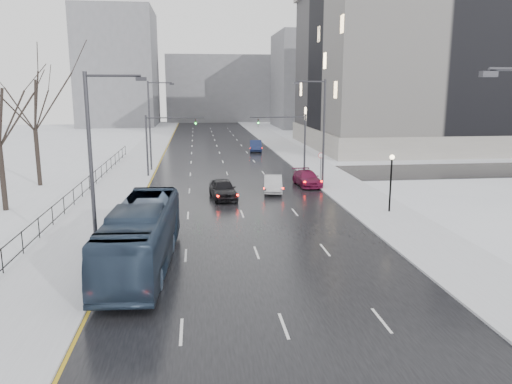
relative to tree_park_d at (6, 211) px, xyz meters
name	(u,v)px	position (x,y,z in m)	size (l,w,h in m)	color
road	(222,160)	(17.80, 26.00, 0.02)	(16.00, 150.00, 0.04)	black
cross_road	(228,175)	(17.80, 14.00, 0.02)	(130.00, 10.00, 0.04)	black
sidewalk_left	(140,161)	(7.30, 26.00, 0.08)	(5.00, 150.00, 0.16)	silver
sidewalk_right	(301,158)	(28.30, 26.00, 0.08)	(5.00, 150.00, 0.16)	silver
park_strip	(64,162)	(-2.20, 26.00, 0.06)	(14.00, 150.00, 0.12)	white
tree_park_d	(6,211)	(0.00, 0.00, 0.00)	(8.75, 8.75, 12.50)	black
tree_park_e	(40,186)	(-0.40, 10.00, 0.00)	(9.45, 9.45, 13.50)	black
iron_fence	(56,211)	(4.80, -4.00, 0.91)	(0.06, 70.00, 1.30)	black
streetlight_r_mid	(321,128)	(25.97, 6.00, 5.62)	(2.95, 0.25, 10.00)	#2D2D33
streetlight_l_near	(96,163)	(9.63, -14.00, 5.62)	(2.95, 0.25, 10.00)	#2D2D33
streetlight_l_far	(152,121)	(9.63, 18.00, 5.62)	(2.95, 0.25, 10.00)	#2D2D33
lamppost_r_mid	(391,175)	(28.80, -4.00, 2.94)	(0.36, 0.36, 4.28)	black
mast_signal_right	(295,137)	(25.13, 14.00, 4.11)	(6.10, 0.33, 6.50)	#2D2D33
mast_signal_left	(157,138)	(10.47, 14.00, 4.11)	(6.10, 0.33, 6.50)	#2D2D33
no_uturn_sign	(321,158)	(27.00, 10.00, 2.30)	(0.60, 0.06, 2.70)	#2D2D33
civic_building	(438,75)	(52.80, 38.00, 11.21)	(41.00, 31.00, 24.80)	gray
bldg_far_right	(326,80)	(45.80, 81.00, 11.00)	(24.00, 20.00, 22.00)	slate
bldg_far_left	(118,68)	(-4.20, 91.00, 14.00)	(18.00, 22.00, 28.00)	slate
bldg_far_center	(221,89)	(21.80, 106.00, 9.00)	(30.00, 18.00, 18.00)	slate
bus	(141,236)	(11.61, -13.58, 1.72)	(2.82, 12.06, 3.36)	#26364B
sedan_center_near	(223,189)	(16.67, 2.39, 0.87)	(1.96, 4.87, 1.66)	black
sedan_right_near	(273,184)	(21.30, 4.65, 0.79)	(1.58, 4.55, 1.50)	#ACABB0
sedan_right_far	(307,178)	(25.00, 7.22, 0.75)	(2.00, 4.92, 1.43)	maroon
sedan_right_distant	(256,146)	(23.24, 34.22, 0.85)	(1.71, 4.90, 1.62)	#182248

